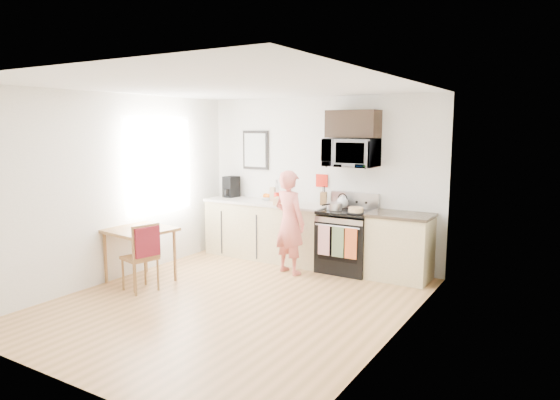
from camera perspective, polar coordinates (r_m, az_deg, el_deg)
The scene contains 28 objects.
floor at distance 6.28m, azimuth -5.32°, elevation -11.58°, with size 4.60×4.60×0.00m, color olive.
back_wall at distance 7.91m, azimuth 4.52°, elevation 2.25°, with size 4.00×0.04×2.60m, color white.
front_wall at distance 4.37m, azimuth -23.86°, elevation -3.40°, with size 4.00×0.04×2.60m, color white.
left_wall at distance 7.33m, azimuth -18.13°, elevation 1.38°, with size 0.04×4.60×2.60m, color white.
right_wall at distance 5.04m, azimuth 13.06°, elevation -1.42°, with size 0.04×4.60×2.60m, color white.
ceiling at distance 5.92m, azimuth -5.67°, elevation 12.80°, with size 4.00×4.60×0.04m, color silver.
window at distance 7.82m, azimuth -13.59°, elevation 3.81°, with size 0.06×1.40×1.50m.
cabinet_left at distance 8.18m, azimuth -1.52°, elevation -3.55°, with size 2.10×0.60×0.90m, color tan.
countertop_left at distance 8.10m, azimuth -1.53°, elevation -0.30°, with size 2.14×0.64×0.04m, color beige.
cabinet_right at distance 7.25m, azimuth 13.54°, elevation -5.34°, with size 0.84×0.60×0.90m, color tan.
countertop_right at distance 7.15m, azimuth 13.67°, elevation -1.68°, with size 0.88×0.64×0.04m, color black.
range at distance 7.50m, azimuth 7.64°, elevation -4.83°, with size 0.76×0.70×1.16m.
microwave at distance 7.41m, azimuth 8.16°, elevation 5.35°, with size 0.76×0.51×0.42m, color #B2B1B6.
upper_cabinet at distance 7.44m, azimuth 8.37°, elevation 8.60°, with size 0.76×0.35×0.40m, color black.
wall_art at distance 8.46m, azimuth -2.82°, elevation 5.72°, with size 0.50×0.04×0.65m.
wall_trivet at distance 7.87m, azimuth 4.80°, elevation 2.22°, with size 0.20×0.02×0.20m, color #B71C0F.
person at distance 7.27m, azimuth 1.10°, elevation -2.56°, with size 0.55×0.36×1.52m, color #CE4438.
dining_table at distance 7.13m, azimuth -15.77°, elevation -3.85°, with size 0.80×0.80×0.75m.
chair at distance 6.67m, azimuth -15.24°, elevation -5.39°, with size 0.50×0.47×0.91m.
knife_block at distance 7.74m, azimuth 5.00°, elevation 0.18°, with size 0.09×0.13×0.20m, color brown.
utensil_crock at distance 8.09m, azimuth -0.29°, elevation 0.85°, with size 0.12×0.12×0.35m.
fruit_bowl at distance 8.25m, azimuth -1.52°, elevation 0.30°, with size 0.30×0.30×0.11m.
milk_carton at distance 8.12m, azimuth -0.83°, elevation 0.67°, with size 0.08×0.08×0.22m, color tan.
coffee_maker at distance 8.62m, azimuth -5.64°, elevation 1.45°, with size 0.23×0.31×0.35m.
bread_bag at distance 7.65m, azimuth 0.58°, elevation -0.18°, with size 0.34×0.16×0.12m, color tan.
cake at distance 7.15m, azimuth 8.67°, elevation -1.18°, with size 0.26×0.26×0.08m.
kettle at distance 7.56m, azimuth 7.16°, elevation -0.20°, with size 0.18×0.18×0.23m.
pot at distance 7.37m, azimuth 6.22°, elevation -0.72°, with size 0.22×0.37×0.11m.
Camera 1 is at (3.54, -4.73, 2.14)m, focal length 32.00 mm.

